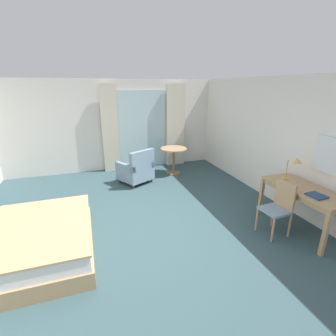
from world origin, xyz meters
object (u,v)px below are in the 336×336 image
Objects in this scene: bed at (9,246)px; desk_lamp at (295,163)px; writing_desk at (304,193)px; closed_book at (317,196)px; armchair_by_window at (136,170)px; round_cafe_table at (174,155)px; desk_chair at (279,206)px.

desk_lamp is (4.63, -0.27, 0.85)m from bed.
bed is 1.51× the size of writing_desk.
armchair_by_window is (-2.17, 3.32, -0.43)m from closed_book.
writing_desk is at bearing -7.52° from bed.
writing_desk is at bearing -71.75° from round_cafe_table.
desk_lamp reaches higher than closed_book.
desk_chair reaches higher than closed_book.
armchair_by_window is at bearing 46.30° from bed.
armchair_by_window reaches higher than closed_book.
desk_chair reaches higher than round_cafe_table.
bed is 4.59m from closed_book.
desk_lamp reaches higher than round_cafe_table.
armchair_by_window is 1.30× the size of round_cafe_table.
desk_chair is 1.22× the size of round_cafe_table.
bed reaches higher than round_cafe_table.
armchair_by_window reaches higher than round_cafe_table.
closed_book is at bearing -11.47° from bed.
writing_desk is 0.34m from closed_book.
writing_desk is 1.92× the size of round_cafe_table.
closed_book is at bearing -107.76° from writing_desk.
desk_chair reaches higher than writing_desk.
bed is at bearing 171.96° from desk_chair.
desk_chair is at bearing 135.34° from closed_book.
bed is at bearing -141.01° from round_cafe_table.
desk_lamp is 3.32m from round_cafe_table.
writing_desk is 5.66× the size of closed_book.
closed_book is 3.85m from round_cafe_table.
desk_lamp is (0.06, 0.34, 0.43)m from writing_desk.
armchair_by_window is at bearing -161.61° from round_cafe_table.
desk_lamp reaches higher than writing_desk.
bed reaches higher than desk_chair.
round_cafe_table is (-0.64, 3.37, 0.05)m from desk_chair.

